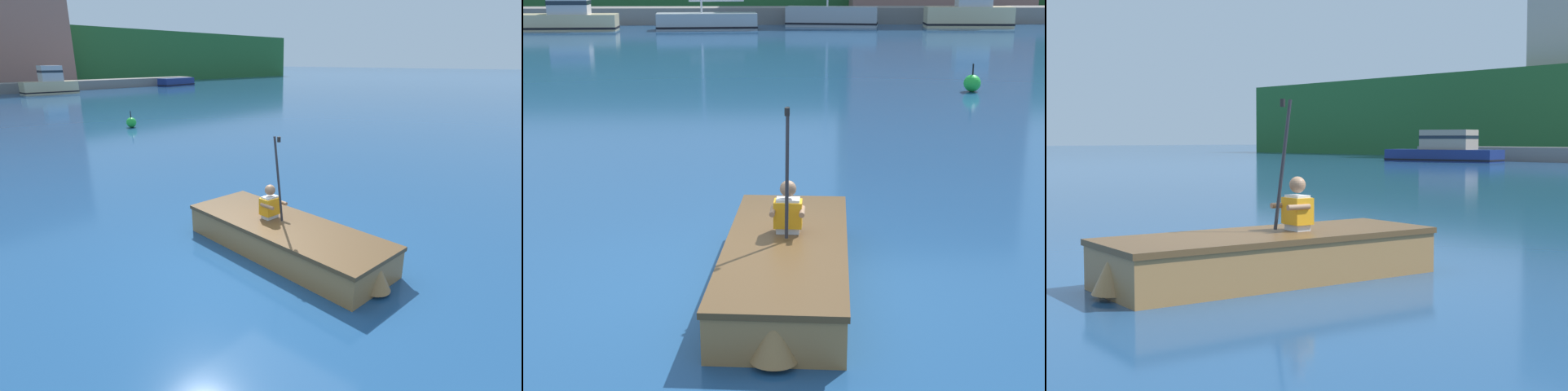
{
  "view_description": "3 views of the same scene",
  "coord_description": "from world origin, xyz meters",
  "views": [
    {
      "loc": [
        -4.08,
        -3.6,
        2.89
      ],
      "look_at": [
        0.58,
        0.45,
        0.83
      ],
      "focal_mm": 28.0,
      "sensor_mm": 36.0,
      "label": 1
    },
    {
      "loc": [
        0.26,
        -7.56,
        3.14
      ],
      "look_at": [
        0.58,
        0.45,
        0.83
      ],
      "focal_mm": 55.0,
      "sensor_mm": 36.0,
      "label": 2
    },
    {
      "loc": [
        6.8,
        -4.99,
        1.42
      ],
      "look_at": [
        0.58,
        0.45,
        0.83
      ],
      "focal_mm": 55.0,
      "sensor_mm": 36.0,
      "label": 3
    }
  ],
  "objects": [
    {
      "name": "person_paddler",
      "position": [
        0.62,
        0.28,
        0.74
      ],
      "size": [
        0.38,
        0.41,
        1.34
      ],
      "color": "silver",
      "rests_on": "rowboat_foreground"
    },
    {
      "name": "moored_boat_dock_center_near",
      "position": [
        11.83,
        35.07,
        0.88
      ],
      "size": [
        4.68,
        1.88,
        2.43
      ],
      "color": "#CCB789",
      "rests_on": "ground"
    },
    {
      "name": "channel_buoy",
      "position": [
        5.97,
        12.86,
        0.22
      ],
      "size": [
        0.44,
        0.44,
        0.72
      ],
      "color": "green",
      "rests_on": "ground"
    },
    {
      "name": "ground_plane",
      "position": [
        0.0,
        0.0,
        0.0
      ],
      "size": [
        300.0,
        300.0,
        0.0
      ],
      "primitive_type": "plane",
      "color": "navy"
    },
    {
      "name": "rowboat_foreground",
      "position": [
        0.58,
        -0.1,
        0.27
      ],
      "size": [
        1.57,
        3.61,
        0.48
      ],
      "color": "#A3703D",
      "rests_on": "ground"
    },
    {
      "name": "moored_boat_dock_west_inner",
      "position": [
        26.67,
        36.22,
        0.41
      ],
      "size": [
        4.97,
        2.26,
        0.88
      ],
      "color": "navy",
      "rests_on": "ground"
    }
  ]
}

